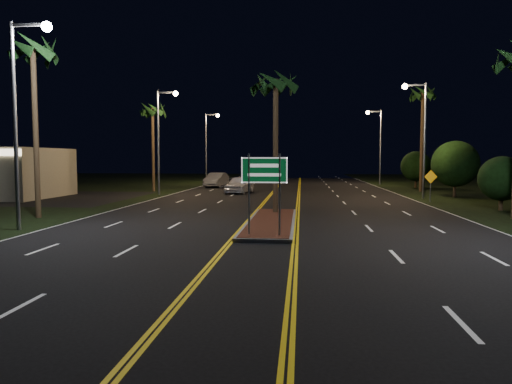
# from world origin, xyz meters

# --- Properties ---
(ground) EXTENTS (120.00, 120.00, 0.00)m
(ground) POSITION_xyz_m (0.00, 0.00, 0.00)
(ground) COLOR black
(ground) RESTS_ON ground
(median_island) EXTENTS (2.25, 10.25, 0.17)m
(median_island) POSITION_xyz_m (0.00, 7.00, 0.08)
(median_island) COLOR gray
(median_island) RESTS_ON ground
(highway_sign) EXTENTS (1.80, 0.08, 3.20)m
(highway_sign) POSITION_xyz_m (0.00, 2.80, 2.40)
(highway_sign) COLOR gray
(highway_sign) RESTS_ON ground
(streetlight_left_near) EXTENTS (1.91, 0.44, 9.00)m
(streetlight_left_near) POSITION_xyz_m (-10.61, 4.00, 5.66)
(streetlight_left_near) COLOR gray
(streetlight_left_near) RESTS_ON ground
(streetlight_left_mid) EXTENTS (1.91, 0.44, 9.00)m
(streetlight_left_mid) POSITION_xyz_m (-10.61, 24.00, 5.66)
(streetlight_left_mid) COLOR gray
(streetlight_left_mid) RESTS_ON ground
(streetlight_left_far) EXTENTS (1.91, 0.44, 9.00)m
(streetlight_left_far) POSITION_xyz_m (-10.61, 44.00, 5.66)
(streetlight_left_far) COLOR gray
(streetlight_left_far) RESTS_ON ground
(streetlight_right_mid) EXTENTS (1.91, 0.44, 9.00)m
(streetlight_right_mid) POSITION_xyz_m (10.61, 22.00, 5.66)
(streetlight_right_mid) COLOR gray
(streetlight_right_mid) RESTS_ON ground
(streetlight_right_far) EXTENTS (1.91, 0.44, 9.00)m
(streetlight_right_far) POSITION_xyz_m (10.61, 42.00, 5.66)
(streetlight_right_far) COLOR gray
(streetlight_right_far) RESTS_ON ground
(palm_median) EXTENTS (2.40, 2.40, 8.30)m
(palm_median) POSITION_xyz_m (0.00, 10.50, 7.28)
(palm_median) COLOR #382819
(palm_median) RESTS_ON ground
(palm_left_near) EXTENTS (2.40, 2.40, 9.80)m
(palm_left_near) POSITION_xyz_m (-12.50, 8.00, 8.68)
(palm_left_near) COLOR #382819
(palm_left_near) RESTS_ON ground
(palm_left_far) EXTENTS (2.40, 2.40, 8.80)m
(palm_left_far) POSITION_xyz_m (-12.80, 28.00, 7.75)
(palm_left_far) COLOR #382819
(palm_left_far) RESTS_ON ground
(palm_right_far) EXTENTS (2.40, 2.40, 10.30)m
(palm_right_far) POSITION_xyz_m (12.80, 30.00, 9.14)
(palm_right_far) COLOR #382819
(palm_right_far) RESTS_ON ground
(shrub_near) EXTENTS (2.70, 2.70, 3.30)m
(shrub_near) POSITION_xyz_m (13.50, 14.00, 1.95)
(shrub_near) COLOR #382819
(shrub_near) RESTS_ON ground
(shrub_mid) EXTENTS (3.78, 3.78, 4.62)m
(shrub_mid) POSITION_xyz_m (14.00, 24.00, 2.73)
(shrub_mid) COLOR #382819
(shrub_mid) RESTS_ON ground
(shrub_far) EXTENTS (3.24, 3.24, 3.96)m
(shrub_far) POSITION_xyz_m (13.80, 36.00, 2.34)
(shrub_far) COLOR #382819
(shrub_far) RESTS_ON ground
(car_near) EXTENTS (3.16, 5.79, 1.83)m
(car_near) POSITION_xyz_m (-4.22, 26.47, 0.92)
(car_near) COLOR silver
(car_near) RESTS_ON ground
(car_far) EXTENTS (2.98, 5.76, 1.84)m
(car_far) POSITION_xyz_m (-8.03, 35.50, 0.92)
(car_far) COLOR #A0A4AA
(car_far) RESTS_ON ground
(warning_sign) EXTENTS (0.96, 0.22, 2.33)m
(warning_sign) POSITION_xyz_m (10.80, 19.32, 1.50)
(warning_sign) COLOR gray
(warning_sign) RESTS_ON ground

